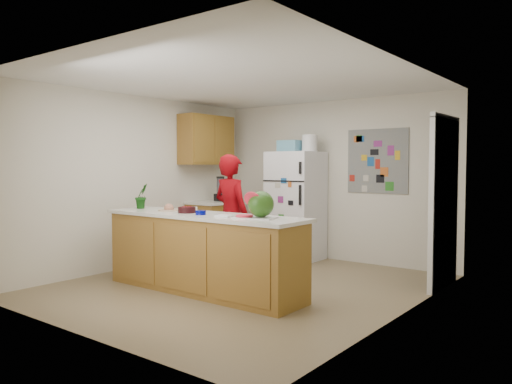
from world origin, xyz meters
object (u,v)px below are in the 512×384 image
Objects in this scene: refrigerator at (296,206)px; person at (231,215)px; watermelon at (261,204)px; cherry_bowl at (187,210)px.

refrigerator reaches higher than person.
person is (-0.04, -1.51, -0.03)m from refrigerator.
cherry_bowl is at bearing -178.27° from watermelon.
refrigerator is at bearing -83.78° from person.
cherry_bowl is (-1.08, -0.03, -0.12)m from watermelon.
person reaches higher than cherry_bowl.
watermelon is at bearing 151.02° from person.
person reaches higher than watermelon.
refrigerator is 1.51m from person.
watermelon reaches higher than cherry_bowl.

